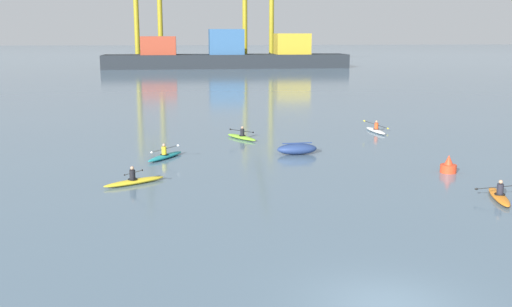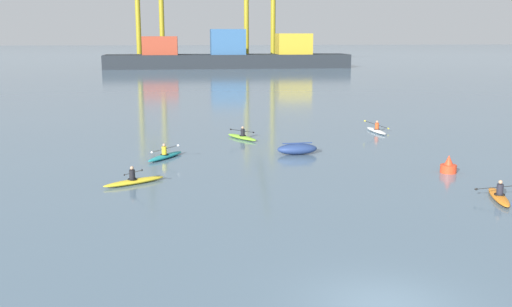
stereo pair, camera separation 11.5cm
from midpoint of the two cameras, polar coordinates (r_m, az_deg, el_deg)
container_barge at (r=135.85m, az=-2.80°, el=9.38°), size 54.78×9.12×8.62m
capsized_dinghy at (r=38.03m, az=3.88°, el=0.44°), size 2.67×1.27×0.76m
channel_buoy at (r=34.64m, az=17.92°, el=-1.17°), size 0.90×0.90×1.00m
kayak_teal at (r=37.15m, az=-8.82°, el=-0.22°), size 2.40×3.15×1.00m
kayak_yellow at (r=31.13m, az=-11.73°, el=-2.59°), size 3.21×2.30×1.00m
kayak_lime at (r=43.54m, az=-1.47°, el=1.63°), size 2.25×3.23×0.95m
kayak_orange at (r=29.94m, az=22.23°, el=-3.77°), size 2.19×3.43×0.95m
kayak_white at (r=47.45m, az=11.37°, el=2.22°), size 2.19×3.44×1.02m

